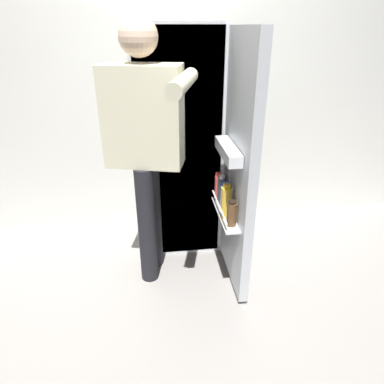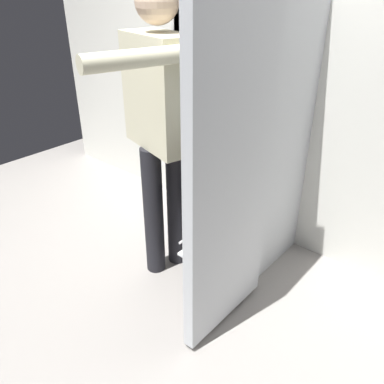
# 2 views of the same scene
# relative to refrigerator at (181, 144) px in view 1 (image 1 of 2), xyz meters

# --- Properties ---
(ground_plane) EXTENTS (5.25, 5.25, 0.00)m
(ground_plane) POSITION_rel_refrigerator_xyz_m (-0.03, -0.48, -0.83)
(ground_plane) COLOR gray
(kitchen_wall) EXTENTS (4.40, 0.10, 2.64)m
(kitchen_wall) POSITION_rel_refrigerator_xyz_m (-0.03, 0.40, 0.49)
(kitchen_wall) COLOR silver
(kitchen_wall) RESTS_ON ground_plane
(refrigerator) EXTENTS (0.67, 1.19, 1.66)m
(refrigerator) POSITION_rel_refrigerator_xyz_m (0.00, 0.00, 0.00)
(refrigerator) COLOR silver
(refrigerator) RESTS_ON ground_plane
(person) EXTENTS (0.58, 0.84, 1.68)m
(person) POSITION_rel_refrigerator_xyz_m (-0.26, -0.41, 0.19)
(person) COLOR black
(person) RESTS_ON ground_plane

